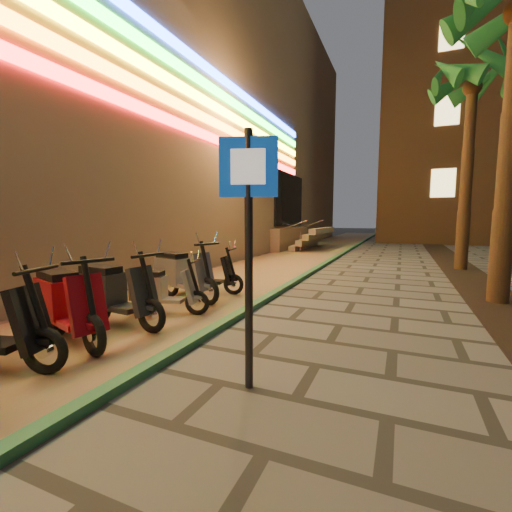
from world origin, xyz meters
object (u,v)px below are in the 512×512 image
at_px(scooter_10, 203,273).
at_px(scooter_8, 160,290).
at_px(pedestrian_sign, 249,225).
at_px(scooter_9, 180,273).
at_px(scooter_7, 113,293).
at_px(scooter_6, 66,303).

bearing_deg(scooter_10, scooter_8, -93.78).
xyz_separation_m(pedestrian_sign, scooter_10, (-2.84, 3.67, -1.22)).
height_order(scooter_8, scooter_9, scooter_9).
distance_m(scooter_7, scooter_9, 1.95).
relative_size(scooter_6, scooter_7, 1.01).
bearing_deg(scooter_8, pedestrian_sign, -51.10).
bearing_deg(scooter_10, pedestrian_sign, -62.70).
height_order(pedestrian_sign, scooter_9, pedestrian_sign).
bearing_deg(scooter_6, pedestrian_sign, 13.83).
xyz_separation_m(scooter_8, scooter_10, (-0.21, 1.81, 0.03)).
relative_size(scooter_7, scooter_10, 1.15).
bearing_deg(scooter_6, scooter_9, 108.45).
bearing_deg(pedestrian_sign, scooter_9, 117.36).
height_order(scooter_6, scooter_8, scooter_6).
bearing_deg(scooter_7, scooter_10, 93.73).
height_order(pedestrian_sign, scooter_10, pedestrian_sign).
bearing_deg(scooter_10, scooter_6, -102.27).
height_order(scooter_8, scooter_10, scooter_10).
bearing_deg(scooter_6, scooter_8, 96.91).
bearing_deg(scooter_7, pedestrian_sign, -14.23).
bearing_deg(scooter_9, scooter_10, 94.54).
bearing_deg(scooter_8, scooter_9, 91.57).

